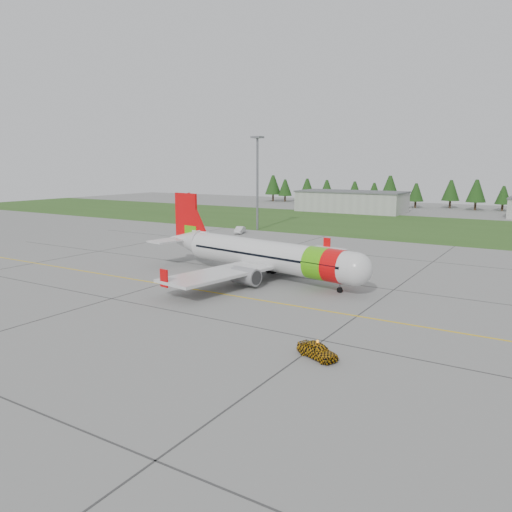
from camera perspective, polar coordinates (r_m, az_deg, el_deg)
The scene contains 9 objects.
ground at distance 46.93m, azimuth -3.65°, elevation -7.44°, with size 320.00×320.00×0.00m, color gray.
aircraft at distance 63.77m, azimuth 0.86°, elevation 0.11°, with size 33.76×31.51×10.29m.
follow_me_car at distance 38.05m, azimuth 7.06°, elevation -9.00°, with size 1.43×1.21×3.55m, color #CD8D0B.
service_van at distance 105.61m, azimuth -1.87°, elevation 3.79°, with size 1.53×1.45×4.39m, color silver.
grass_strip at distance 122.02m, azimuth 19.23°, elevation 3.07°, with size 320.00×50.00×0.03m, color #30561E.
taxi_guideline at distance 53.36m, azimuth 1.34°, elevation -5.20°, with size 120.00×0.25×0.02m, color gold.
hangar_west at distance 157.11m, azimuth 10.82°, elevation 6.08°, with size 32.00×14.00×6.00m, color #A8A8A3.
floodlight_mast at distance 110.82m, azimuth 0.15°, elevation 8.15°, with size 0.50×0.50×20.00m, color slate.
treeline at distance 176.53m, azimuth 23.37°, elevation 6.52°, with size 160.00×8.00×10.00m, color #1C3F14, non-canonical shape.
Camera 1 is at (25.95, -36.37, 14.36)m, focal length 35.00 mm.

